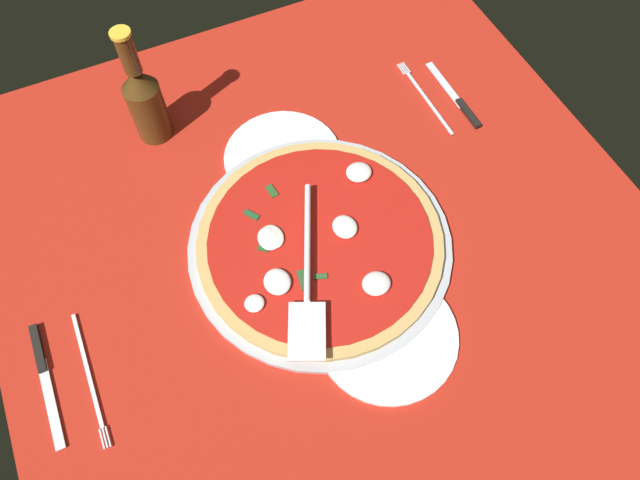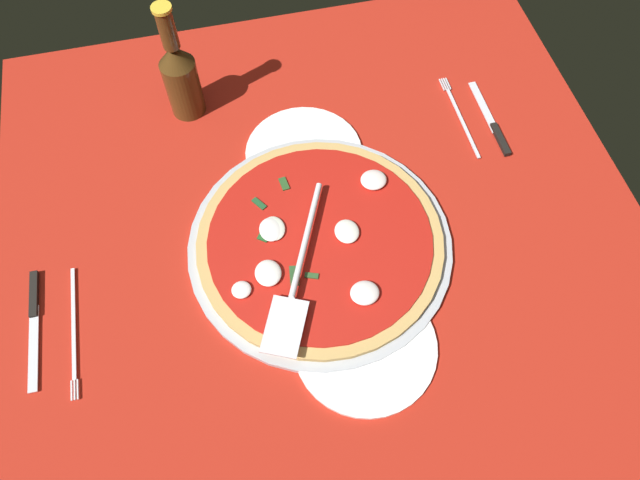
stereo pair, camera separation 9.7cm
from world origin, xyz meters
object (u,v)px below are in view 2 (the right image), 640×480
at_px(dinner_plate_left, 365,346).
at_px(place_setting_far, 54,326).
at_px(dinner_plate_right, 303,153).
at_px(pizza_server, 298,274).
at_px(pizza, 320,241).
at_px(beer_bottle, 180,75).
at_px(place_setting_near, 476,122).

xyz_separation_m(dinner_plate_left, place_setting_far, (0.14, 0.46, -0.00)).
distance_m(dinner_plate_right, pizza_server, 0.27).
bearing_deg(pizza, beer_bottle, 26.40).
relative_size(pizza, place_setting_far, 1.81).
distance_m(dinner_plate_left, place_setting_near, 0.50).
height_order(dinner_plate_left, dinner_plate_right, same).
relative_size(dinner_plate_right, pizza_server, 0.73).
height_order(dinner_plate_right, place_setting_far, place_setting_far).
bearing_deg(pizza_server, dinner_plate_right, -169.30).
height_order(pizza, beer_bottle, beer_bottle).
relative_size(pizza_server, place_setting_near, 1.32).
xyz_separation_m(dinner_plate_left, pizza, (0.19, 0.03, 0.02)).
xyz_separation_m(pizza_server, place_setting_far, (0.02, 0.38, -0.04)).
bearing_deg(place_setting_far, pizza_server, 88.17).
distance_m(dinner_plate_left, pizza, 0.19).
height_order(dinner_plate_right, place_setting_near, place_setting_near).
xyz_separation_m(pizza, pizza_server, (-0.06, 0.05, 0.02)).
bearing_deg(pizza_server, beer_bottle, -138.47).
distance_m(dinner_plate_left, dinner_plate_right, 0.38).
height_order(dinner_plate_right, pizza_server, pizza_server).
height_order(dinner_plate_left, beer_bottle, beer_bottle).
bearing_deg(pizza_server, place_setting_far, -68.04).
bearing_deg(pizza, place_setting_far, 95.56).
xyz_separation_m(dinner_plate_right, beer_bottle, (0.16, 0.19, 0.09)).
height_order(pizza_server, beer_bottle, beer_bottle).
bearing_deg(pizza, place_setting_near, -61.12).
height_order(place_setting_near, beer_bottle, beer_bottle).
xyz_separation_m(pizza, place_setting_near, (0.19, -0.35, -0.02)).
height_order(dinner_plate_right, pizza, pizza).
bearing_deg(place_setting_far, dinner_plate_right, 118.80).
xyz_separation_m(place_setting_near, beer_bottle, (0.16, 0.52, 0.09)).
relative_size(place_setting_far, beer_bottle, 0.94).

